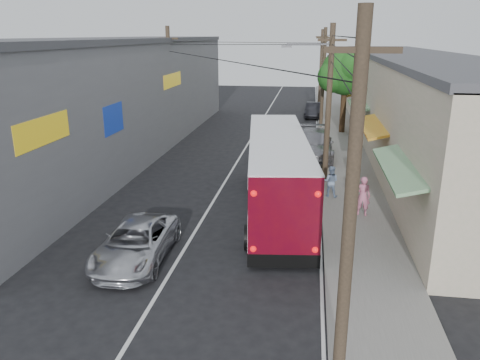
% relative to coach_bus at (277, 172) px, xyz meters
% --- Properties ---
extents(ground, '(120.00, 120.00, 0.00)m').
position_rel_coach_bus_xyz_m(ground, '(-2.99, -8.49, -1.72)').
color(ground, black).
rests_on(ground, ground).
extents(sidewalk, '(3.00, 80.00, 0.12)m').
position_rel_coach_bus_xyz_m(sidewalk, '(3.51, 11.51, -1.66)').
color(sidewalk, slate).
rests_on(sidewalk, ground).
extents(building_right, '(7.09, 40.00, 6.25)m').
position_rel_coach_bus_xyz_m(building_right, '(8.00, 13.51, 1.44)').
color(building_right, beige).
rests_on(building_right, ground).
extents(building_left, '(7.20, 36.00, 7.25)m').
position_rel_coach_bus_xyz_m(building_left, '(-11.49, 9.51, 1.94)').
color(building_left, gray).
rests_on(building_left, ground).
extents(utility_poles, '(11.80, 45.28, 8.00)m').
position_rel_coach_bus_xyz_m(utility_poles, '(0.14, 11.84, 2.41)').
color(utility_poles, '#473828').
rests_on(utility_poles, ground).
extents(street_tree, '(4.40, 4.00, 6.60)m').
position_rel_coach_bus_xyz_m(street_tree, '(3.88, 17.53, 2.96)').
color(street_tree, '#3F2B19').
rests_on(street_tree, ground).
extents(coach_bus, '(3.72, 11.69, 3.31)m').
position_rel_coach_bus_xyz_m(coach_bus, '(0.00, 0.00, 0.00)').
color(coach_bus, white).
rests_on(coach_bus, ground).
extents(jeepney, '(2.30, 4.74, 1.30)m').
position_rel_coach_bus_xyz_m(jeepney, '(-4.39, -5.61, -1.07)').
color(jeepney, silver).
rests_on(jeepney, ground).
extents(parked_suv, '(2.44, 5.89, 1.70)m').
position_rel_coach_bus_xyz_m(parked_suv, '(1.61, 9.51, -0.86)').
color(parked_suv, gray).
rests_on(parked_suv, ground).
extents(parked_car_mid, '(2.00, 4.47, 1.49)m').
position_rel_coach_bus_xyz_m(parked_car_mid, '(1.13, 11.51, -0.97)').
color(parked_car_mid, '#242328').
rests_on(parked_car_mid, ground).
extents(parked_car_far, '(1.72, 4.19, 1.35)m').
position_rel_coach_bus_xyz_m(parked_car_far, '(1.61, 24.77, -1.04)').
color(parked_car_far, black).
rests_on(parked_car_far, ground).
extents(pedestrian_near, '(0.69, 0.52, 1.70)m').
position_rel_coach_bus_xyz_m(pedestrian_near, '(3.66, -0.41, -0.74)').
color(pedestrian_near, '#D26F92').
rests_on(pedestrian_near, sidewalk).
extents(pedestrian_far, '(0.82, 0.69, 1.48)m').
position_rel_coach_bus_xyz_m(pedestrian_far, '(2.41, 1.81, -0.86)').
color(pedestrian_far, '#8097BA').
rests_on(pedestrian_far, sidewalk).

